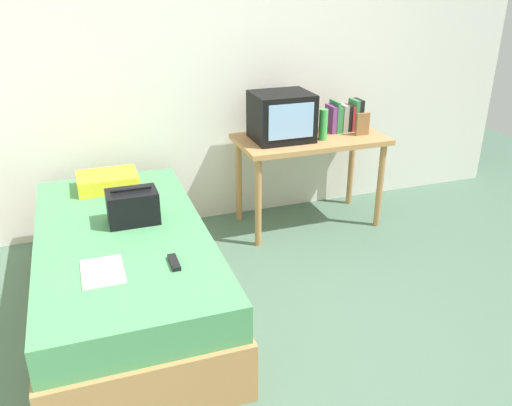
% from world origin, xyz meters
% --- Properties ---
extents(ground_plane, '(8.00, 8.00, 0.00)m').
position_xyz_m(ground_plane, '(0.00, 0.00, 0.00)').
color(ground_plane, '#4C6B56').
extents(wall_back, '(5.20, 0.10, 2.60)m').
position_xyz_m(wall_back, '(0.00, 2.00, 1.30)').
color(wall_back, silver).
rests_on(wall_back, ground).
extents(bed, '(1.00, 2.00, 0.54)m').
position_xyz_m(bed, '(-1.01, 0.81, 0.27)').
color(bed, '#B27F4C').
rests_on(bed, ground).
extents(desk, '(1.16, 0.60, 0.74)m').
position_xyz_m(desk, '(0.55, 1.57, 0.65)').
color(desk, '#B27F4C').
rests_on(desk, ground).
extents(tv, '(0.44, 0.39, 0.36)m').
position_xyz_m(tv, '(0.30, 1.59, 0.92)').
color(tv, black).
rests_on(tv, desk).
extents(water_bottle, '(0.07, 0.07, 0.24)m').
position_xyz_m(water_bottle, '(0.60, 1.48, 0.86)').
color(water_bottle, green).
rests_on(water_bottle, desk).
extents(book_row, '(0.28, 0.16, 0.25)m').
position_xyz_m(book_row, '(0.87, 1.65, 0.86)').
color(book_row, '#7A3D89').
rests_on(book_row, desk).
extents(picture_frame, '(0.11, 0.02, 0.18)m').
position_xyz_m(picture_frame, '(0.95, 1.49, 0.83)').
color(picture_frame, olive).
rests_on(picture_frame, desk).
extents(pillow, '(0.41, 0.30, 0.11)m').
position_xyz_m(pillow, '(-1.02, 1.53, 0.59)').
color(pillow, yellow).
rests_on(pillow, bed).
extents(handbag, '(0.30, 0.20, 0.22)m').
position_xyz_m(handbag, '(-0.92, 0.92, 0.64)').
color(handbag, black).
rests_on(handbag, bed).
extents(magazine, '(0.21, 0.29, 0.01)m').
position_xyz_m(magazine, '(-1.15, 0.38, 0.54)').
color(magazine, white).
rests_on(magazine, bed).
extents(remote_dark, '(0.04, 0.16, 0.02)m').
position_xyz_m(remote_dark, '(-0.79, 0.34, 0.55)').
color(remote_dark, black).
rests_on(remote_dark, bed).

